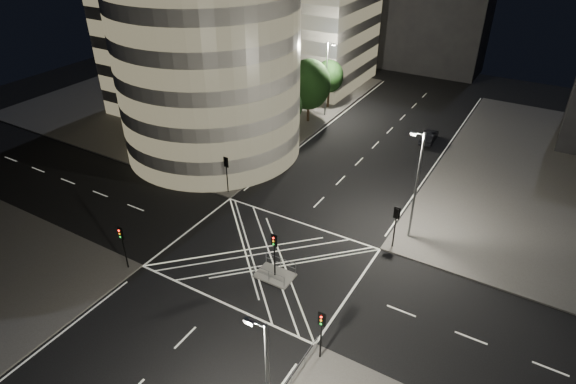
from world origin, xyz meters
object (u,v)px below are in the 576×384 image
Objects in this scene: street_lamp_left_near at (250,124)px; street_lamp_right_far at (416,183)px; traffic_signal_nl at (122,240)px; traffic_signal_nr at (322,327)px; street_lamp_left_far at (327,77)px; traffic_signal_island at (274,247)px; traffic_signal_fr at (396,220)px; sedan at (429,137)px; central_island at (275,275)px; traffic_signal_fl at (226,168)px.

street_lamp_left_near and street_lamp_right_far have the same top height.
traffic_signal_nl is 0.40× the size of street_lamp_left_near.
street_lamp_left_far reaches higher than traffic_signal_nr.
traffic_signal_island is at bearing -70.05° from street_lamp_left_far.
traffic_signal_nl is at bearing -142.31° from traffic_signal_fr.
traffic_signal_nr reaches higher than sedan.
central_island is at bearing -49.73° from street_lamp_left_near.
street_lamp_left_near is at bearing 170.97° from street_lamp_right_far.
traffic_signal_island is at bearing 142.07° from traffic_signal_nr.
traffic_signal_island is (10.80, -8.30, 0.00)m from traffic_signal_fl.
traffic_signal_nl is at bearing -153.86° from traffic_signal_island.
traffic_signal_fr is (17.60, 0.00, 0.00)m from traffic_signal_fl.
central_island is 2.84m from traffic_signal_island.
sedan is at bearing -3.15° from street_lamp_left_far.
traffic_signal_island is 0.94× the size of sedan.
traffic_signal_fr is 1.00× the size of traffic_signal_island.
traffic_signal_nr is at bearing 93.24° from sedan.
traffic_signal_nl is at bearing 180.00° from traffic_signal_nr.
central_island is at bearing -70.05° from street_lamp_left_far.
street_lamp_left_near is (-18.24, 5.20, 2.63)m from traffic_signal_fr.
traffic_signal_nr and traffic_signal_island have the same top height.
traffic_signal_fr is 22.77m from sedan.
street_lamp_left_far reaches higher than traffic_signal_fr.
traffic_signal_nl is 18.99m from street_lamp_left_near.
street_lamp_left_near is 2.35× the size of sedan.
street_lamp_left_near is at bearing 130.27° from central_island.
sedan is (14.07, 22.39, -2.21)m from traffic_signal_fl.
street_lamp_right_far is (0.64, 2.20, 2.63)m from traffic_signal_fr.
street_lamp_right_far reaches higher than sedan.
street_lamp_right_far is at bearing 87.70° from traffic_signal_nr.
sedan is (14.07, 35.99, -2.21)m from traffic_signal_nl.
traffic_signal_nr is 26.32m from street_lamp_left_near.
sedan is at bearing 68.64° from traffic_signal_nl.
street_lamp_left_far is at bearing -5.51° from sedan.
traffic_signal_fl is 1.00× the size of traffic_signal_fr.
street_lamp_left_near reaches higher than traffic_signal_nl.
street_lamp_right_far is at bearing -48.06° from street_lamp_left_far.
street_lamp_right_far is at bearing 54.70° from central_island.
central_island is at bearing 26.14° from traffic_signal_nl.
traffic_signal_island is (-6.80, -8.30, 0.00)m from traffic_signal_fr.
traffic_signal_nl is at bearing -153.86° from central_island.
traffic_signal_nr is at bearing -63.64° from street_lamp_left_far.
street_lamp_left_near is (-11.44, 13.50, 2.63)m from traffic_signal_island.
sedan is at bearing 49.45° from street_lamp_left_near.
street_lamp_left_near is 23.14m from sedan.
traffic_signal_island is 0.40× the size of street_lamp_left_near.
street_lamp_right_far is at bearing 99.29° from sedan.
traffic_signal_fl is 13.62m from traffic_signal_island.
traffic_signal_nl is 0.94× the size of sedan.
traffic_signal_island is at bearing -125.30° from street_lamp_right_far.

